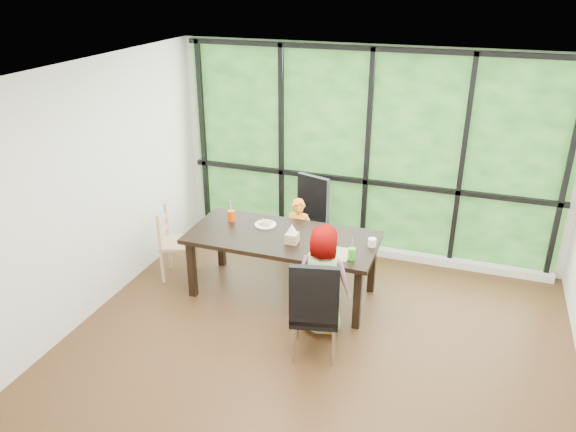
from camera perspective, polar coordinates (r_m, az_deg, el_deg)
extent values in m
plane|color=black|center=(5.85, 2.80, -12.98)|extent=(5.00, 5.00, 0.00)
plane|color=silver|center=(7.19, 8.18, 6.28)|extent=(5.00, 0.00, 5.00)
cube|color=#194B17|center=(7.18, 8.14, 6.23)|extent=(4.80, 0.02, 2.65)
cube|color=silver|center=(7.60, 7.45, -3.31)|extent=(4.80, 0.12, 0.10)
cube|color=black|center=(6.47, -0.55, -5.00)|extent=(2.20, 1.12, 0.75)
cube|color=black|center=(7.20, 1.67, -0.36)|extent=(0.58, 0.58, 1.08)
cube|color=black|center=(5.44, 2.79, -9.17)|extent=(0.55, 0.55, 1.08)
cube|color=tan|center=(6.92, -11.14, -2.73)|extent=(0.50, 0.52, 0.90)
imported|color=orange|center=(6.92, 1.09, -2.01)|extent=(0.38, 0.27, 0.96)
imported|color=slate|center=(5.74, 3.57, -6.56)|extent=(0.59, 0.39, 1.20)
cube|color=tan|center=(5.95, 4.33, -3.73)|extent=(0.42, 0.31, 0.01)
cylinder|color=white|center=(6.55, -2.32, -0.89)|extent=(0.25, 0.25, 0.02)
cylinder|color=white|center=(5.93, 3.90, -3.75)|extent=(0.21, 0.21, 0.01)
cylinder|color=#F44802|center=(6.67, -5.81, 0.03)|extent=(0.08, 0.08, 0.13)
cylinder|color=green|center=(5.81, 6.51, -3.86)|extent=(0.08, 0.08, 0.13)
cylinder|color=white|center=(6.11, 8.58, -2.68)|extent=(0.09, 0.09, 0.09)
cube|color=tan|center=(6.11, 0.41, -2.26)|extent=(0.13, 0.13, 0.11)
cylinder|color=white|center=(6.63, -5.84, 0.85)|extent=(0.01, 0.04, 0.20)
cylinder|color=pink|center=(5.76, 6.56, -2.96)|extent=(0.01, 0.04, 0.20)
cone|color=white|center=(6.07, 0.41, -1.31)|extent=(0.12, 0.12, 0.11)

